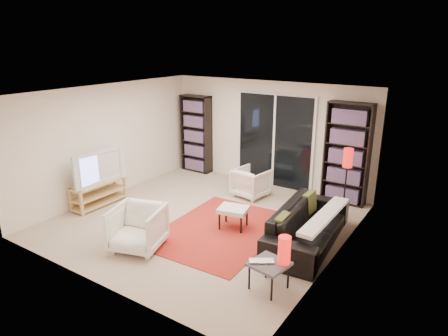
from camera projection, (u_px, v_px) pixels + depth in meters
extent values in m
plane|color=#C6B29A|center=(204.00, 220.00, 7.57)|extent=(5.00, 5.00, 0.00)
cube|color=#F2E5D0|center=(268.00, 134.00, 9.19)|extent=(5.00, 0.02, 2.40)
cube|color=#F2E5D0|center=(90.00, 205.00, 5.22)|extent=(5.00, 0.02, 2.40)
cube|color=#F2E5D0|center=(109.00, 141.00, 8.52)|extent=(0.02, 5.00, 2.40)
cube|color=#F2E5D0|center=(340.00, 186.00, 5.89)|extent=(0.02, 5.00, 2.40)
cube|color=white|center=(202.00, 92.00, 6.84)|extent=(5.00, 5.00, 0.02)
cube|color=white|center=(275.00, 141.00, 9.11)|extent=(1.92, 0.06, 2.16)
cube|color=black|center=(274.00, 142.00, 9.08)|extent=(1.80, 0.02, 2.10)
cube|color=white|center=(274.00, 142.00, 9.07)|extent=(0.05, 0.02, 2.10)
cube|color=black|center=(196.00, 134.00, 10.16)|extent=(0.80, 0.30, 1.95)
cube|color=#893676|center=(196.00, 134.00, 10.14)|extent=(0.70, 0.22, 1.85)
cube|color=black|center=(347.00, 154.00, 8.11)|extent=(0.90, 0.30, 2.10)
cube|color=#893676|center=(347.00, 154.00, 8.09)|extent=(0.80, 0.22, 2.00)
cube|color=tan|center=(98.00, 183.00, 8.13)|extent=(0.38, 1.20, 0.04)
cube|color=tan|center=(99.00, 193.00, 8.20)|extent=(0.38, 1.20, 0.03)
cube|color=tan|center=(100.00, 202.00, 8.26)|extent=(0.38, 1.20, 0.04)
cube|color=tan|center=(71.00, 200.00, 7.84)|extent=(0.05, 0.05, 0.50)
cube|color=tan|center=(115.00, 184.00, 8.73)|extent=(0.05, 0.05, 0.50)
cube|color=tan|center=(82.00, 204.00, 7.67)|extent=(0.05, 0.05, 0.50)
cube|color=tan|center=(125.00, 187.00, 8.56)|extent=(0.05, 0.05, 0.50)
imported|color=black|center=(97.00, 166.00, 8.01)|extent=(0.28, 1.19, 0.68)
cube|color=#AF271E|center=(221.00, 230.00, 7.16)|extent=(1.99, 2.63, 0.01)
imported|color=black|center=(308.00, 225.00, 6.63)|extent=(1.06, 2.29, 0.65)
imported|color=white|center=(251.00, 182.00, 8.64)|extent=(0.76, 0.78, 0.62)
imported|color=white|center=(138.00, 228.00, 6.44)|extent=(0.98, 0.99, 0.73)
cube|color=white|center=(233.00, 210.00, 7.14)|extent=(0.59, 0.52, 0.08)
cylinder|color=black|center=(219.00, 222.00, 7.13)|extent=(0.04, 0.04, 0.32)
cylinder|color=black|center=(226.00, 214.00, 7.42)|extent=(0.04, 0.04, 0.32)
cylinder|color=black|center=(241.00, 225.00, 6.99)|extent=(0.04, 0.04, 0.32)
cylinder|color=black|center=(247.00, 218.00, 7.28)|extent=(0.04, 0.04, 0.32)
cube|color=#4A4A4F|center=(269.00, 264.00, 5.37)|extent=(0.54, 0.54, 0.04)
cylinder|color=black|center=(249.00, 277.00, 5.42)|extent=(0.03, 0.03, 0.38)
cylinder|color=black|center=(266.00, 266.00, 5.68)|extent=(0.03, 0.03, 0.38)
cylinder|color=black|center=(272.00, 288.00, 5.18)|extent=(0.03, 0.03, 0.38)
cylinder|color=black|center=(288.00, 276.00, 5.44)|extent=(0.03, 0.03, 0.38)
imported|color=silver|center=(262.00, 263.00, 5.33)|extent=(0.40, 0.36, 0.03)
cylinder|color=red|center=(284.00, 250.00, 5.31)|extent=(0.17, 0.17, 0.39)
cylinder|color=black|center=(342.00, 214.00, 7.80)|extent=(0.20, 0.20, 0.03)
cylinder|color=black|center=(345.00, 190.00, 7.65)|extent=(0.03, 0.03, 1.01)
cylinder|color=red|center=(348.00, 158.00, 7.45)|extent=(0.18, 0.18, 0.36)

